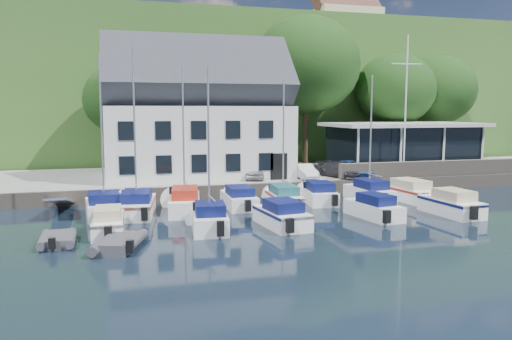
% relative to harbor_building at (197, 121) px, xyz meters
% --- Properties ---
extents(ground, '(180.00, 180.00, 0.00)m').
position_rel_harbor_building_xyz_m(ground, '(7.00, -16.50, -5.35)').
color(ground, black).
rests_on(ground, ground).
extents(quay, '(60.00, 13.00, 1.00)m').
position_rel_harbor_building_xyz_m(quay, '(7.00, 1.00, -4.85)').
color(quay, gray).
rests_on(quay, ground).
extents(quay_face, '(60.00, 0.30, 1.00)m').
position_rel_harbor_building_xyz_m(quay_face, '(7.00, -5.50, -4.85)').
color(quay_face, '#6C6256').
rests_on(quay_face, ground).
extents(hillside, '(160.00, 75.00, 16.00)m').
position_rel_harbor_building_xyz_m(hillside, '(7.00, 45.50, 2.65)').
color(hillside, '#2B511E').
rests_on(hillside, ground).
extents(field_patch, '(50.00, 30.00, 0.30)m').
position_rel_harbor_building_xyz_m(field_patch, '(15.00, 53.50, 10.80)').
color(field_patch, '#576934').
rests_on(field_patch, hillside).
extents(farmhouse, '(10.40, 7.00, 8.20)m').
position_rel_harbor_building_xyz_m(farmhouse, '(29.00, 35.50, 14.75)').
color(farmhouse, beige).
rests_on(farmhouse, hillside).
extents(harbor_building, '(14.40, 8.20, 8.70)m').
position_rel_harbor_building_xyz_m(harbor_building, '(0.00, 0.00, 0.00)').
color(harbor_building, silver).
rests_on(harbor_building, quay).
extents(club_pavilion, '(13.20, 7.20, 4.10)m').
position_rel_harbor_building_xyz_m(club_pavilion, '(18.00, -0.50, -2.30)').
color(club_pavilion, black).
rests_on(club_pavilion, quay).
extents(seawall, '(18.00, 0.50, 1.20)m').
position_rel_harbor_building_xyz_m(seawall, '(19.00, -5.10, -3.75)').
color(seawall, '#6C6256').
rests_on(seawall, quay).
extents(gangway, '(1.20, 6.00, 1.40)m').
position_rel_harbor_building_xyz_m(gangway, '(-9.50, -7.50, -5.35)').
color(gangway, '#BBBBC0').
rests_on(gangway, ground).
extents(car_silver, '(2.43, 3.76, 1.19)m').
position_rel_harbor_building_xyz_m(car_silver, '(3.94, -3.07, -3.75)').
color(car_silver, '#ADADB1').
rests_on(car_silver, quay).
extents(car_white, '(1.25, 3.43, 1.12)m').
position_rel_harbor_building_xyz_m(car_white, '(7.60, -3.93, -3.79)').
color(car_white, silver).
rests_on(car_white, quay).
extents(car_dgrey, '(2.77, 4.33, 1.17)m').
position_rel_harbor_building_xyz_m(car_dgrey, '(10.54, -3.73, -3.77)').
color(car_dgrey, '#2C2C31').
rests_on(car_dgrey, quay).
extents(car_blue, '(2.09, 4.03, 1.31)m').
position_rel_harbor_building_xyz_m(car_blue, '(11.90, -3.37, -3.69)').
color(car_blue, '#314E96').
rests_on(car_blue, quay).
extents(flagpole, '(2.63, 0.20, 10.95)m').
position_rel_harbor_building_xyz_m(flagpole, '(15.71, -4.54, 1.13)').
color(flagpole, silver).
rests_on(flagpole, quay).
extents(tree_1, '(6.67, 6.67, 9.12)m').
position_rel_harbor_building_xyz_m(tree_1, '(-5.63, 4.88, 0.21)').
color(tree_1, black).
rests_on(tree_1, quay).
extents(tree_2, '(8.19, 8.19, 11.20)m').
position_rel_harbor_building_xyz_m(tree_2, '(4.72, 4.78, 1.25)').
color(tree_2, black).
rests_on(tree_2, quay).
extents(tree_3, '(10.29, 10.29, 14.07)m').
position_rel_harbor_building_xyz_m(tree_3, '(11.27, 5.74, 2.68)').
color(tree_3, black).
rests_on(tree_3, quay).
extents(tree_4, '(7.89, 7.89, 10.78)m').
position_rel_harbor_building_xyz_m(tree_4, '(20.42, 5.14, 1.04)').
color(tree_4, black).
rests_on(tree_4, quay).
extents(tree_5, '(7.93, 7.93, 10.83)m').
position_rel_harbor_building_xyz_m(tree_5, '(25.80, 6.04, 1.07)').
color(tree_5, black).
rests_on(tree_5, quay).
extents(boat_r1_0, '(2.71, 5.72, 9.07)m').
position_rel_harbor_building_xyz_m(boat_r1_0, '(-6.92, -9.46, -0.81)').
color(boat_r1_0, white).
rests_on(boat_r1_0, ground).
extents(boat_r1_1, '(2.97, 6.98, 9.11)m').
position_rel_harbor_building_xyz_m(boat_r1_1, '(-5.06, -9.42, -0.79)').
color(boat_r1_1, white).
rests_on(boat_r1_1, ground).
extents(boat_r1_2, '(2.85, 6.83, 9.57)m').
position_rel_harbor_building_xyz_m(boat_r1_2, '(-2.22, -9.40, -0.57)').
color(boat_r1_2, white).
rests_on(boat_r1_2, ground).
extents(boat_r1_3, '(1.98, 5.92, 1.39)m').
position_rel_harbor_building_xyz_m(boat_r1_3, '(1.34, -8.69, -4.65)').
color(boat_r1_3, white).
rests_on(boat_r1_3, ground).
extents(boat_r1_4, '(2.13, 6.34, 8.66)m').
position_rel_harbor_building_xyz_m(boat_r1_4, '(4.19, -9.10, -1.02)').
color(boat_r1_4, white).
rests_on(boat_r1_4, ground).
extents(boat_r1_5, '(2.63, 5.52, 1.46)m').
position_rel_harbor_building_xyz_m(boat_r1_5, '(6.86, -8.68, -4.62)').
color(boat_r1_5, white).
rests_on(boat_r1_5, ground).
extents(boat_r1_6, '(2.29, 6.21, 9.41)m').
position_rel_harbor_building_xyz_m(boat_r1_6, '(10.43, -8.94, -0.64)').
color(boat_r1_6, white).
rests_on(boat_r1_6, ground).
extents(boat_r1_7, '(2.73, 6.90, 1.49)m').
position_rel_harbor_building_xyz_m(boat_r1_7, '(13.23, -9.28, -4.60)').
color(boat_r1_7, white).
rests_on(boat_r1_7, ground).
extents(boat_r2_0, '(1.72, 5.47, 1.39)m').
position_rel_harbor_building_xyz_m(boat_r2_0, '(-6.58, -13.73, -4.65)').
color(boat_r2_0, white).
rests_on(boat_r2_0, ground).
extents(boat_r2_1, '(2.44, 5.27, 9.15)m').
position_rel_harbor_building_xyz_m(boat_r2_1, '(-1.55, -14.43, -0.77)').
color(boat_r2_1, white).
rests_on(boat_r2_1, ground).
extents(boat_r2_2, '(2.68, 5.83, 1.47)m').
position_rel_harbor_building_xyz_m(boat_r2_2, '(2.36, -14.46, -4.61)').
color(boat_r2_2, white).
rests_on(boat_r2_2, ground).
extents(boat_r2_3, '(2.58, 5.88, 1.45)m').
position_rel_harbor_building_xyz_m(boat_r2_3, '(8.14, -13.82, -4.63)').
color(boat_r2_3, white).
rests_on(boat_r2_3, ground).
extents(boat_r2_4, '(2.38, 5.97, 1.56)m').
position_rel_harbor_building_xyz_m(boat_r2_4, '(13.02, -14.24, -4.57)').
color(boat_r2_4, white).
rests_on(boat_r2_4, ground).
extents(dinghy_0, '(1.79, 2.85, 0.65)m').
position_rel_harbor_building_xyz_m(dinghy_0, '(-8.83, -15.25, -5.03)').
color(dinghy_0, '#3C3B41').
rests_on(dinghy_0, ground).
extents(dinghy_1, '(2.74, 3.55, 0.73)m').
position_rel_harbor_building_xyz_m(dinghy_1, '(-6.04, -16.75, -4.99)').
color(dinghy_1, '#3C3B41').
rests_on(dinghy_1, ground).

